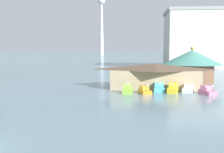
% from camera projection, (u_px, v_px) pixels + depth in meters
% --- Properties ---
extents(pedal_boat_lime, '(1.53, 2.42, 1.81)m').
position_uv_depth(pedal_boat_lime, '(128.00, 90.00, 42.04)').
color(pedal_boat_lime, '#8CCC3F').
rests_on(pedal_boat_lime, ground).
extents(pedal_boat_orange, '(2.03, 3.08, 1.53)m').
position_uv_depth(pedal_boat_orange, '(145.00, 90.00, 41.99)').
color(pedal_boat_orange, orange).
rests_on(pedal_boat_orange, ground).
extents(pedal_boat_cyan, '(1.70, 2.69, 1.55)m').
position_uv_depth(pedal_boat_cyan, '(159.00, 88.00, 43.64)').
color(pedal_boat_cyan, '#4CB7CC').
rests_on(pedal_boat_cyan, ground).
extents(pedal_boat_yellow, '(2.08, 2.90, 1.55)m').
position_uv_depth(pedal_boat_yellow, '(173.00, 89.00, 42.70)').
color(pedal_boat_yellow, yellow).
rests_on(pedal_boat_yellow, ground).
extents(pedal_boat_white, '(2.33, 3.18, 1.57)m').
position_uv_depth(pedal_boat_white, '(188.00, 89.00, 43.19)').
color(pedal_boat_white, white).
rests_on(pedal_boat_white, ground).
extents(pedal_boat_pink, '(2.27, 3.19, 1.51)m').
position_uv_depth(pedal_boat_pink, '(207.00, 91.00, 41.26)').
color(pedal_boat_pink, pink).
rests_on(pedal_boat_pink, ground).
extents(boathouse, '(15.83, 7.82, 4.14)m').
position_uv_depth(boathouse, '(154.00, 75.00, 47.69)').
color(boathouse, tan).
rests_on(boathouse, ground).
extents(green_roof_pavilion, '(11.85, 11.85, 7.08)m').
position_uv_depth(green_roof_pavilion, '(192.00, 64.00, 55.61)').
color(green_roof_pavilion, brown).
rests_on(green_roof_pavilion, ground).
extents(distant_broadcast_tower, '(8.62, 8.62, 120.74)m').
position_uv_depth(distant_broadcast_tower, '(101.00, 7.00, 306.84)').
color(distant_broadcast_tower, silver).
rests_on(distant_broadcast_tower, ground).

